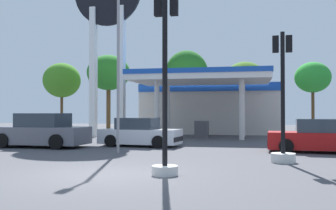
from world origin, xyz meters
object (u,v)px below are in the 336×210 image
at_px(car_3, 41,132).
at_px(tree_1, 109,73).
at_px(car_1, 317,137).
at_px(corner_streetlamp, 117,48).
at_px(car_0, 140,133).
at_px(traffic_signal_3, 283,121).
at_px(tree_4, 313,78).
at_px(tree_2, 187,74).
at_px(tree_0, 62,80).
at_px(tree_3, 245,86).
at_px(station_pole_sign, 108,6).
at_px(traffic_signal_2, 165,101).

xyz_separation_m(car_3, tree_1, (-3.09, 17.57, 4.60)).
distance_m(car_3, tree_1, 18.42).
bearing_deg(car_1, corner_streetlamp, -165.97).
bearing_deg(tree_1, car_0, -64.64).
xyz_separation_m(traffic_signal_3, tree_1, (-14.09, 21.19, 3.95)).
xyz_separation_m(car_1, tree_4, (2.52, 18.47, 4.03)).
bearing_deg(tree_2, traffic_signal_3, -73.16).
height_order(car_1, tree_2, tree_2).
bearing_deg(car_0, corner_streetlamp, -90.54).
height_order(traffic_signal_3, tree_1, tree_1).
bearing_deg(tree_2, tree_4, -5.67).
xyz_separation_m(car_0, tree_2, (-0.60, 18.23, 4.68)).
height_order(tree_0, tree_1, tree_1).
relative_size(tree_3, tree_4, 1.04).
xyz_separation_m(station_pole_sign, tree_0, (-9.02, 11.16, -4.05)).
relative_size(car_1, tree_0, 0.61).
relative_size(station_pole_sign, traffic_signal_3, 3.13).
bearing_deg(tree_4, tree_1, -176.89).
relative_size(car_0, tree_4, 0.68).
xyz_separation_m(tree_1, tree_3, (12.49, 1.66, -1.26)).
xyz_separation_m(car_0, traffic_signal_2, (3.14, -8.51, 1.36)).
distance_m(traffic_signal_2, tree_1, 27.10).
distance_m(station_pole_sign, traffic_signal_2, 18.20).
xyz_separation_m(car_1, tree_1, (-15.73, 17.48, 4.71)).
height_order(traffic_signal_2, tree_0, tree_0).
relative_size(station_pole_sign, corner_streetlamp, 1.89).
relative_size(station_pole_sign, car_1, 3.41).
bearing_deg(tree_4, tree_0, 178.35).
bearing_deg(car_1, traffic_signal_2, -124.66).
bearing_deg(tree_3, corner_streetlamp, -102.98).
bearing_deg(station_pole_sign, traffic_signal_3, -47.72).
bearing_deg(tree_4, tree_2, 174.33).
bearing_deg(tree_0, tree_4, -1.65).
bearing_deg(tree_2, station_pole_sign, -107.21).
relative_size(traffic_signal_2, traffic_signal_3, 1.13).
distance_m(car_1, tree_1, 23.98).
xyz_separation_m(car_3, traffic_signal_2, (7.69, -7.06, 1.26)).
bearing_deg(car_1, station_pole_sign, 146.95).
bearing_deg(tree_2, corner_streetlamp, -88.48).
distance_m(car_1, tree_0, 28.96).
bearing_deg(car_0, tree_1, 115.36).
bearing_deg(tree_1, tree_2, 16.66).
height_order(car_0, tree_2, tree_2).
xyz_separation_m(tree_3, tree_4, (5.76, -0.67, 0.58)).
distance_m(station_pole_sign, car_3, 11.51).
relative_size(car_0, tree_0, 0.62).
bearing_deg(tree_4, car_0, -121.78).
bearing_deg(traffic_signal_3, traffic_signal_2, -133.84).
bearing_deg(corner_streetlamp, traffic_signal_2, -58.27).
relative_size(station_pole_sign, tree_2, 1.82).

